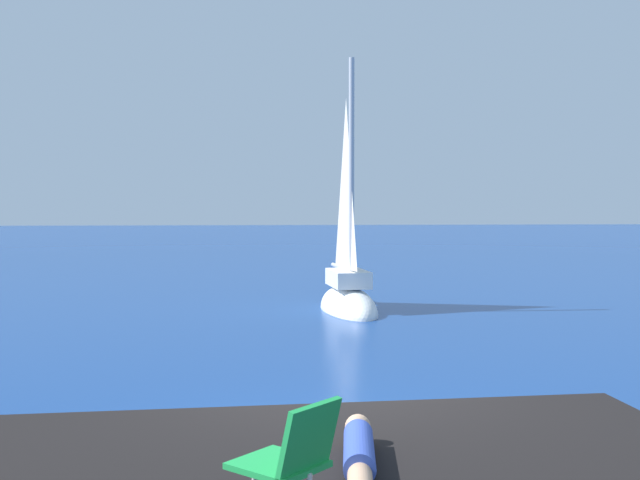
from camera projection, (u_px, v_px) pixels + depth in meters
ground_plane at (334, 453)px, 8.86m from camera, size 160.00×160.00×0.00m
sailboat_near at (348, 296)px, 20.19m from camera, size 1.68×3.84×7.01m
person_sunbather at (359, 457)px, 5.93m from camera, size 0.38×1.76×0.25m
beach_chair at (292, 454)px, 4.97m from camera, size 0.76×0.76×0.80m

